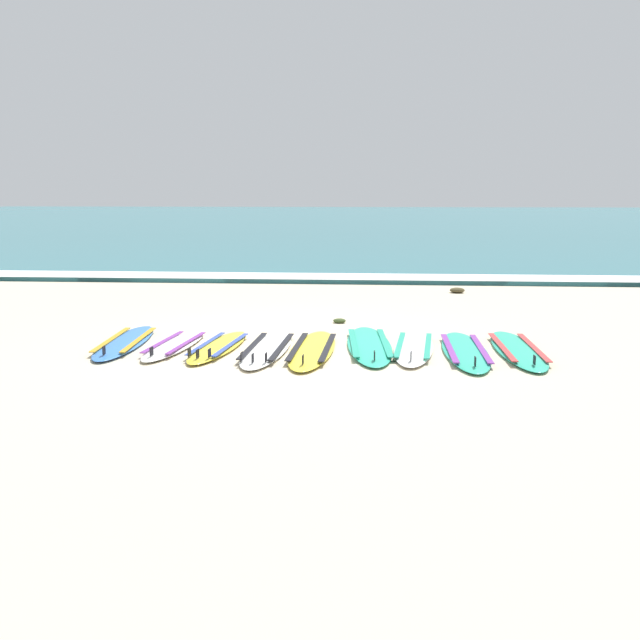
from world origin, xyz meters
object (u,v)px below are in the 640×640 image
(surfboard_4, at_px, (312,349))
(surfboard_5, at_px, (369,345))
(surfboard_0, at_px, (125,342))
(surfboard_1, at_px, (175,345))
(surfboard_7, at_px, (465,351))
(surfboard_6, at_px, (414,347))
(surfboard_2, at_px, (218,347))
(surfboard_8, at_px, (517,349))
(surfboard_3, at_px, (267,349))

(surfboard_4, xyz_separation_m, surfboard_5, (0.76, 0.30, -0.00))
(surfboard_5, bearing_deg, surfboard_0, -179.29)
(surfboard_1, distance_m, surfboard_7, 3.94)
(surfboard_0, distance_m, surfboard_6, 4.02)
(surfboard_0, relative_size, surfboard_5, 0.91)
(surfboard_2, distance_m, surfboard_6, 2.65)
(surfboard_0, xyz_separation_m, surfboard_1, (0.75, -0.13, 0.00))
(surfboard_8, bearing_deg, surfboard_6, 179.13)
(surfboard_1, xyz_separation_m, surfboard_4, (1.91, -0.13, -0.00))
(surfboard_1, height_order, surfboard_7, same)
(surfboard_0, height_order, surfboard_6, same)
(surfboard_8, bearing_deg, surfboard_2, -178.53)
(surfboard_8, bearing_deg, surfboard_0, 179.06)
(surfboard_0, height_order, surfboard_7, same)
(surfboard_3, relative_size, surfboard_7, 0.97)
(surfboard_0, height_order, surfboard_4, same)
(surfboard_2, height_order, surfboard_5, same)
(surfboard_6, bearing_deg, surfboard_7, -11.28)
(surfboard_2, bearing_deg, surfboard_8, 1.47)
(surfboard_0, xyz_separation_m, surfboard_8, (5.40, -0.09, -0.00))
(surfboard_7, bearing_deg, surfboard_4, -178.42)
(surfboard_2, bearing_deg, surfboard_5, 6.53)
(surfboard_3, height_order, surfboard_6, same)
(surfboard_2, relative_size, surfboard_4, 0.87)
(surfboard_5, bearing_deg, surfboard_1, -176.28)
(surfboard_1, relative_size, surfboard_5, 0.80)
(surfboard_0, bearing_deg, surfboard_8, -0.94)
(surfboard_4, bearing_deg, surfboard_7, 1.58)
(surfboard_7, bearing_deg, surfboard_8, 8.99)
(surfboard_6, height_order, surfboard_8, same)
(surfboard_1, relative_size, surfboard_7, 0.84)
(surfboard_0, relative_size, surfboard_3, 0.98)
(surfboard_1, xyz_separation_m, surfboard_2, (0.62, -0.06, 0.00))
(surfboard_6, xyz_separation_m, surfboard_8, (1.38, -0.02, -0.00))
(surfboard_3, bearing_deg, surfboard_1, 174.30)
(surfboard_3, relative_size, surfboard_6, 1.04)
(surfboard_0, height_order, surfboard_1, same)
(surfboard_3, height_order, surfboard_5, same)
(surfboard_4, distance_m, surfboard_6, 1.38)
(surfboard_4, distance_m, surfboard_7, 2.03)
(surfboard_0, bearing_deg, surfboard_7, -2.46)
(surfboard_4, xyz_separation_m, surfboard_8, (2.74, 0.17, -0.00))
(surfboard_3, bearing_deg, surfboard_2, 174.19)
(surfboard_6, relative_size, surfboard_8, 0.94)
(surfboard_6, distance_m, surfboard_8, 1.38)
(surfboard_3, bearing_deg, surfboard_7, 1.30)
(surfboard_0, xyz_separation_m, surfboard_6, (4.02, -0.07, 0.00))
(surfboard_4, height_order, surfboard_7, same)
(surfboard_7, bearing_deg, surfboard_3, -178.70)
(surfboard_5, bearing_deg, surfboard_3, -167.52)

